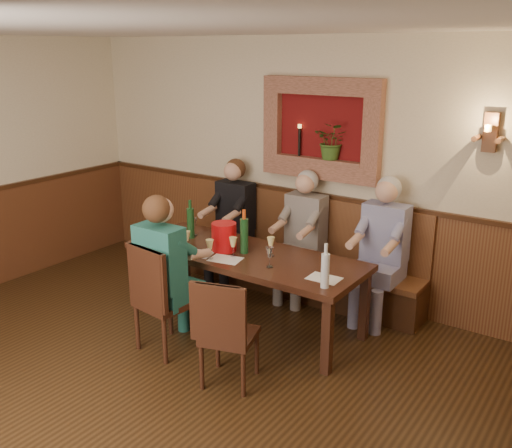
{
  "coord_description": "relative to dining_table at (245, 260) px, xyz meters",
  "views": [
    {
      "loc": [
        3.07,
        -2.38,
        2.65
      ],
      "look_at": [
        0.1,
        1.9,
        1.05
      ],
      "focal_mm": 40.0,
      "sensor_mm": 36.0,
      "label": 1
    }
  ],
  "objects": [
    {
      "name": "wall_niche",
      "position": [
        0.24,
        1.09,
        1.13
      ],
      "size": [
        1.36,
        0.3,
        1.06
      ],
      "color": "#600D0E",
      "rests_on": "ground"
    },
    {
      "name": "wine_glass_6",
      "position": [
        -0.97,
        -0.15,
        0.17
      ],
      "size": [
        0.08,
        0.08,
        0.19
      ],
      "primitive_type": null,
      "color": "#F1E390",
      "rests_on": "dining_table"
    },
    {
      "name": "tasting_sheet_a",
      "position": [
        -0.72,
        -0.23,
        0.08
      ],
      "size": [
        0.35,
        0.28,
        0.0
      ],
      "primitive_type": "cube",
      "rotation": [
        0.0,
        0.0,
        -0.19
      ],
      "color": "white",
      "rests_on": "dining_table"
    },
    {
      "name": "room_shell",
      "position": [
        0.0,
        -1.85,
        1.21
      ],
      "size": [
        6.04,
        6.04,
        2.82
      ],
      "color": "beige",
      "rests_on": "ground"
    },
    {
      "name": "chair_near_left",
      "position": [
        -0.29,
        -0.84,
        -0.37
      ],
      "size": [
        0.51,
        0.51,
        1.03
      ],
      "rotation": [
        0.0,
        0.0,
        -0.12
      ],
      "color": "#32180F",
      "rests_on": "ground"
    },
    {
      "name": "tasting_sheet_c",
      "position": [
        0.95,
        -0.13,
        0.08
      ],
      "size": [
        0.29,
        0.21,
        0.0
      ],
      "primitive_type": "cube",
      "rotation": [
        0.0,
        0.0,
        0.03
      ],
      "color": "white",
      "rests_on": "dining_table"
    },
    {
      "name": "wine_glass_4",
      "position": [
        0.95,
        -0.12,
        0.17
      ],
      "size": [
        0.08,
        0.08,
        0.19
      ],
      "primitive_type": null,
      "color": "white",
      "rests_on": "dining_table"
    },
    {
      "name": "wainscoting",
      "position": [
        0.0,
        -1.85,
        -0.09
      ],
      "size": [
        6.02,
        6.02,
        1.15
      ],
      "color": "#532A17",
      "rests_on": "ground"
    },
    {
      "name": "bench",
      "position": [
        0.0,
        0.94,
        -0.35
      ],
      "size": [
        3.0,
        0.45,
        1.11
      ],
      "color": "#381E0F",
      "rests_on": "ground"
    },
    {
      "name": "wine_glass_3",
      "position": [
        0.26,
        0.07,
        0.17
      ],
      "size": [
        0.08,
        0.08,
        0.19
      ],
      "primitive_type": null,
      "color": "#F1E390",
      "rests_on": "dining_table"
    },
    {
      "name": "wine_bottle_green_a",
      "position": [
        -0.0,
        0.0,
        0.26
      ],
      "size": [
        0.1,
        0.1,
        0.44
      ],
      "rotation": [
        0.0,
        0.0,
        -0.25
      ],
      "color": "#19471E",
      "rests_on": "dining_table"
    },
    {
      "name": "tasting_sheet_d",
      "position": [
        -0.37,
        -0.28,
        0.08
      ],
      "size": [
        0.36,
        0.29,
        0.0
      ],
      "primitive_type": "cube",
      "rotation": [
        0.0,
        0.0,
        0.25
      ],
      "color": "white",
      "rests_on": "dining_table"
    },
    {
      "name": "spittoon_bucket",
      "position": [
        -0.21,
        -0.05,
        0.21
      ],
      "size": [
        0.28,
        0.28,
        0.28
      ],
      "primitive_type": "cylinder",
      "rotation": [
        0.0,
        0.0,
        0.14
      ],
      "color": "red",
      "rests_on": "dining_table"
    },
    {
      "name": "wine_glass_2",
      "position": [
        -0.52,
        -0.25,
        0.17
      ],
      "size": [
        0.08,
        0.08,
        0.19
      ],
      "primitive_type": null,
      "color": "#F1E390",
      "rests_on": "dining_table"
    },
    {
      "name": "wine_glass_8",
      "position": [
        0.41,
        -0.18,
        0.17
      ],
      "size": [
        0.08,
        0.08,
        0.19
      ],
      "primitive_type": null,
      "color": "white",
      "rests_on": "dining_table"
    },
    {
      "name": "wine_glass_0",
      "position": [
        -0.04,
        -0.14,
        0.17
      ],
      "size": [
        0.08,
        0.08,
        0.19
      ],
      "primitive_type": null,
      "color": "#F1E390",
      "rests_on": "dining_table"
    },
    {
      "name": "wine_glass_5",
      "position": [
        -0.76,
        0.13,
        0.17
      ],
      "size": [
        0.08,
        0.08,
        0.19
      ],
      "primitive_type": null,
      "color": "white",
      "rests_on": "dining_table"
    },
    {
      "name": "person_bench_left",
      "position": [
        -0.8,
        0.84,
        -0.07
      ],
      "size": [
        0.43,
        0.53,
        1.45
      ],
      "color": "black",
      "rests_on": "ground"
    },
    {
      "name": "person_chair_front",
      "position": [
        -0.29,
        -0.78,
        -0.06
      ],
      "size": [
        0.44,
        0.54,
        1.47
      ],
      "color": "#1C5262",
      "rests_on": "ground"
    },
    {
      "name": "chair_near_right",
      "position": [
        0.52,
        -0.95,
        -0.4
      ],
      "size": [
        0.52,
        0.52,
        0.93
      ],
      "rotation": [
        0.0,
        0.0,
        0.3
      ],
      "color": "#32180F",
      "rests_on": "ground"
    },
    {
      "name": "person_bench_right",
      "position": [
        1.06,
        0.84,
        -0.06
      ],
      "size": [
        0.44,
        0.54,
        1.48
      ],
      "color": "navy",
      "rests_on": "ground"
    },
    {
      "name": "wall_sconce",
      "position": [
        1.9,
        1.08,
        1.27
      ],
      "size": [
        0.25,
        0.2,
        0.35
      ],
      "color": "#532A17",
      "rests_on": "ground"
    },
    {
      "name": "wine_glass_7",
      "position": [
        -0.35,
        0.12,
        0.17
      ],
      "size": [
        0.08,
        0.08,
        0.19
      ],
      "primitive_type": null,
      "color": "white",
      "rests_on": "dining_table"
    },
    {
      "name": "wine_glass_1",
      "position": [
        -0.17,
        -0.32,
        0.17
      ],
      "size": [
        0.08,
        0.08,
        0.19
      ],
      "primitive_type": null,
      "color": "#F1E390",
      "rests_on": "dining_table"
    },
    {
      "name": "dining_table",
      "position": [
        0.0,
        0.0,
        0.0
      ],
      "size": [
        2.4,
        0.9,
        0.75
      ],
      "color": "#32180F",
      "rests_on": "ground"
    },
    {
      "name": "ground_plane",
      "position": [
        0.0,
        -1.85,
        -0.68
      ],
      "size": [
        6.0,
        6.0,
        0.0
      ],
      "primitive_type": "plane",
      "color": "black",
      "rests_on": "ground"
    },
    {
      "name": "water_bottle",
      "position": [
        1.04,
        -0.3,
        0.23
      ],
      "size": [
        0.08,
        0.08,
        0.38
      ],
      "rotation": [
        0.0,
        0.0,
        0.11
      ],
      "color": "silver",
      "rests_on": "dining_table"
    },
    {
      "name": "wine_bottle_green_b",
      "position": [
        -0.74,
        0.06,
        0.24
      ],
      "size": [
        0.09,
        0.09,
        0.41
      ],
      "rotation": [
        0.0,
        0.0,
        -0.2
      ],
      "color": "#19471E",
      "rests_on": "dining_table"
    },
    {
      "name": "tasting_sheet_b",
      "position": [
        -0.04,
        -0.25,
        0.08
      ],
      "size": [
        0.34,
        0.27,
        0.0
      ],
      "primitive_type": "cube",
      "rotation": [
        0.0,
        0.0,
        0.2
      ],
      "color": "white",
      "rests_on": "dining_table"
    },
    {
      "name": "person_bench_mid",
      "position": [
        0.15,
        0.84,
        -0.08
      ],
      "size": [
        0.42,
        0.52,
        1.43
      ],
      "color": "#544D4C",
      "rests_on": "ground"
    }
  ]
}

